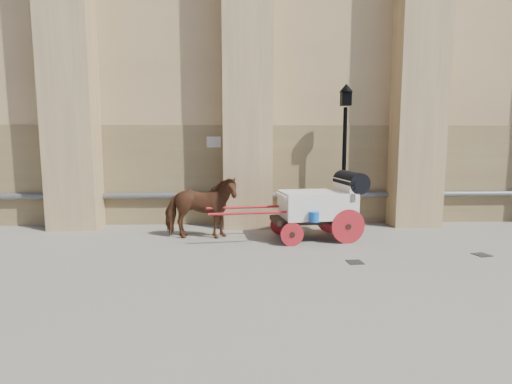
{
  "coord_description": "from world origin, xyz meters",
  "views": [
    {
      "loc": [
        -1.27,
        -8.07,
        2.53
      ],
      "look_at": [
        -0.82,
        2.08,
        1.23
      ],
      "focal_mm": 28.0,
      "sensor_mm": 36.0,
      "label": 1
    }
  ],
  "objects": [
    {
      "name": "ground",
      "position": [
        0.0,
        0.0,
        0.0
      ],
      "size": [
        90.0,
        90.0,
        0.0
      ],
      "primitive_type": "plane",
      "color": "#6D685C",
      "rests_on": "ground"
    },
    {
      "name": "horse",
      "position": [
        -2.26,
        2.16,
        0.81
      ],
      "size": [
        1.96,
        0.95,
        1.63
      ],
      "primitive_type": "imported",
      "rotation": [
        0.0,
        0.0,
        1.53
      ],
      "color": "brown",
      "rests_on": "ground"
    },
    {
      "name": "carriage",
      "position": [
        0.88,
        2.02,
        0.94
      ],
      "size": [
        4.09,
        1.57,
        1.75
      ],
      "rotation": [
        0.0,
        0.0,
        0.13
      ],
      "color": "black",
      "rests_on": "ground"
    },
    {
      "name": "street_lamp",
      "position": [
        1.75,
        3.24,
        2.2
      ],
      "size": [
        0.39,
        0.39,
        4.12
      ],
      "color": "black",
      "rests_on": "ground"
    },
    {
      "name": "drain_grate_near",
      "position": [
        1.16,
        -0.07,
        0.01
      ],
      "size": [
        0.34,
        0.34,
        0.01
      ],
      "primitive_type": "cube",
      "rotation": [
        0.0,
        0.0,
        0.07
      ],
      "color": "black",
      "rests_on": "ground"
    },
    {
      "name": "drain_grate_far",
      "position": [
        4.15,
        0.35,
        0.01
      ],
      "size": [
        0.39,
        0.39,
        0.01
      ],
      "primitive_type": "cube",
      "rotation": [
        0.0,
        0.0,
        0.25
      ],
      "color": "black",
      "rests_on": "ground"
    }
  ]
}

